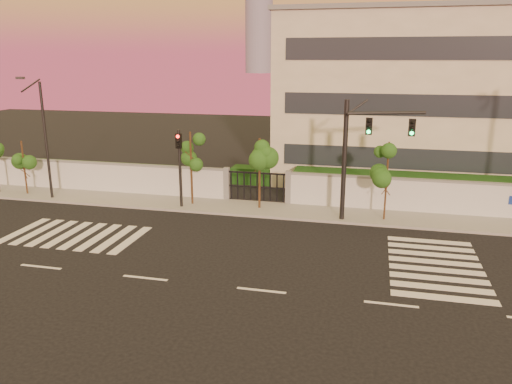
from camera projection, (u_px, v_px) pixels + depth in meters
ground at (261, 291)px, 19.81m from camera, size 120.00×120.00×0.00m
sidewalk at (300, 212)px, 29.66m from camera, size 60.00×3.00×0.15m
perimeter_wall at (306, 190)px, 30.78m from camera, size 60.00×0.36×2.20m
hedge_row at (327, 184)px, 33.18m from camera, size 41.00×4.25×1.80m
institutional_building at (446, 97)px, 36.85m from camera, size 24.40×12.40×12.25m
road_markings at (246, 252)px, 23.69m from camera, size 57.00×7.62×0.02m
street_tree_b at (23, 155)px, 32.75m from camera, size 1.36×1.08×3.71m
street_tree_c at (191, 152)px, 30.27m from camera, size 1.52×1.21×4.64m
street_tree_d at (260, 158)px, 29.48m from camera, size 1.63×1.30×4.38m
street_tree_e at (388, 164)px, 27.27m from camera, size 1.32×1.05×4.54m
traffic_signal_main at (361, 147)px, 26.86m from camera, size 4.23×1.43×6.80m
traffic_signal_secondary at (180, 159)px, 29.76m from camera, size 0.38×0.35×4.84m
streetlight_west at (44, 135)px, 31.26m from camera, size 0.47×1.90×7.88m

